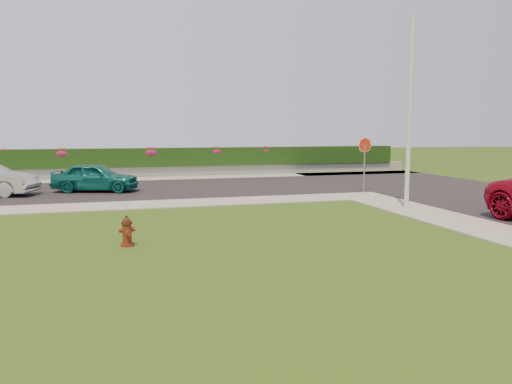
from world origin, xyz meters
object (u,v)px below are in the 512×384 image
object	(u,v)px
fire_hydrant	(127,232)
utility_pole	(410,114)
sedan_teal	(96,177)
stop_sign	(365,152)

from	to	relation	value
fire_hydrant	utility_pole	xyz separation A→B (m)	(9.63, 3.10, 2.97)
sedan_teal	utility_pole	world-z (taller)	utility_pole
utility_pole	stop_sign	size ratio (longest dim) A/B	2.70
sedan_teal	utility_pole	distance (m)	13.61
fire_hydrant	stop_sign	size ratio (longest dim) A/B	0.30
sedan_teal	utility_pole	xyz separation A→B (m)	(10.70, -7.98, 2.64)
sedan_teal	stop_sign	xyz separation A→B (m)	(11.39, -3.56, 1.14)
fire_hydrant	sedan_teal	size ratio (longest dim) A/B	0.20
sedan_teal	stop_sign	bearing A→B (deg)	-90.37
stop_sign	utility_pole	bearing A→B (deg)	-81.77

